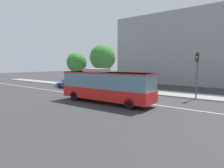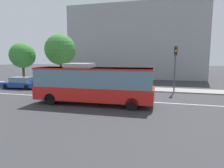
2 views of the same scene
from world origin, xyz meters
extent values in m
plane|color=#333335|center=(0.00, 0.00, 0.00)|extent=(160.00, 160.00, 0.00)
cube|color=gray|center=(0.00, 6.64, 0.07)|extent=(80.00, 2.74, 0.14)
cube|color=silver|center=(0.00, 0.00, 0.01)|extent=(76.00, 0.16, 0.01)
cube|color=red|center=(-3.00, -2.03, 0.98)|extent=(10.06, 2.74, 1.10)
cube|color=slate|center=(-3.00, -2.03, 2.31)|extent=(9.86, 2.66, 1.58)
cube|color=red|center=(-3.00, -2.03, 3.04)|extent=(9.96, 2.72, 0.12)
cube|color=#B2B2B2|center=(-4.20, -2.06, 3.28)|extent=(2.24, 1.85, 0.36)
cylinder|color=black|center=(0.37, -0.85, 0.50)|extent=(1.01, 0.32, 1.00)
cylinder|color=black|center=(0.42, -3.05, 0.50)|extent=(1.01, 0.32, 1.00)
cylinder|color=black|center=(-6.43, -1.02, 0.50)|extent=(1.01, 0.32, 1.00)
cylinder|color=black|center=(-6.37, -3.22, 0.50)|extent=(1.01, 0.32, 1.00)
cube|color=#1E3899|center=(-15.03, 3.51, 0.52)|extent=(4.57, 1.99, 0.60)
cube|color=slate|center=(-14.78, 3.53, 1.14)|extent=(2.59, 1.76, 0.64)
cylinder|color=black|center=(-16.49, 2.65, 0.32)|extent=(0.65, 0.25, 0.64)
cylinder|color=black|center=(-16.56, 4.25, 0.32)|extent=(0.65, 0.25, 0.64)
cylinder|color=black|center=(-13.49, 2.78, 0.32)|extent=(0.65, 0.25, 0.64)
cylinder|color=black|center=(-13.56, 4.38, 0.32)|extent=(0.65, 0.25, 0.64)
cylinder|color=#47474C|center=(3.80, 5.53, 2.60)|extent=(0.16, 0.16, 5.20)
cube|color=black|center=(3.81, 5.25, 4.65)|extent=(0.33, 0.29, 0.96)
sphere|color=#2D2D2D|center=(3.81, 5.10, 4.97)|extent=(0.22, 0.22, 0.22)
sphere|color=#F9A514|center=(3.81, 5.10, 4.65)|extent=(0.22, 0.22, 0.22)
sphere|color=#2D2D2D|center=(3.81, 5.10, 4.33)|extent=(0.22, 0.22, 0.22)
cylinder|color=#4C3823|center=(-11.49, 7.60, 1.71)|extent=(0.36, 0.36, 3.41)
sphere|color=#387F33|center=(-11.49, 7.60, 5.02)|extent=(4.29, 4.29, 4.29)
cylinder|color=#4C3823|center=(-17.59, 7.38, 1.42)|extent=(0.36, 0.36, 2.85)
sphere|color=#387F33|center=(-17.59, 7.38, 4.24)|extent=(3.70, 3.70, 3.70)
cube|color=#939399|center=(-3.02, 26.53, 6.80)|extent=(25.46, 17.58, 13.60)
cube|color=slate|center=(9.70, 26.60, 2.11)|extent=(0.17, 15.70, 1.50)
cube|color=slate|center=(9.70, 26.60, 5.51)|extent=(0.17, 15.70, 1.50)
cube|color=slate|center=(9.70, 26.60, 8.91)|extent=(0.17, 15.70, 1.50)
cube|color=slate|center=(9.70, 26.60, 12.31)|extent=(0.17, 15.70, 1.50)
camera|label=1|loc=(8.79, -16.67, 3.90)|focal=30.13mm
camera|label=2|loc=(2.74, -17.33, 3.98)|focal=31.46mm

